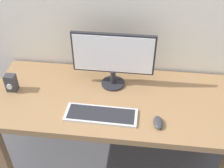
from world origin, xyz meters
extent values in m
plane|color=#4C4C51|center=(0.00, 0.00, 0.00)|extent=(6.00, 6.00, 0.00)
cube|color=#936D47|center=(0.00, 0.00, 0.71)|extent=(1.69, 0.71, 0.05)
cube|color=#936D47|center=(-0.76, -0.27, 0.34)|extent=(0.06, 0.06, 0.69)
cube|color=#936D47|center=(-0.76, 0.27, 0.34)|extent=(0.06, 0.06, 0.69)
cube|color=#936D47|center=(0.76, 0.27, 0.34)|extent=(0.06, 0.06, 0.69)
cylinder|color=#232328|center=(-0.02, 0.15, 0.74)|extent=(0.17, 0.17, 0.02)
cylinder|color=#232328|center=(-0.02, 0.15, 0.80)|extent=(0.04, 0.04, 0.10)
cube|color=#232328|center=(-0.02, 0.16, 0.99)|extent=(0.56, 0.02, 0.30)
cube|color=white|center=(-0.02, 0.15, 0.99)|extent=(0.53, 0.01, 0.27)
cube|color=silver|center=(-0.05, -0.18, 0.74)|extent=(0.46, 0.16, 0.01)
cube|color=#232328|center=(-0.05, -0.18, 0.75)|extent=(0.42, 0.14, 0.00)
ellipsoid|color=#333338|center=(0.30, -0.21, 0.75)|extent=(0.07, 0.11, 0.03)
cube|color=#333338|center=(-0.70, 0.00, 0.80)|extent=(0.07, 0.06, 0.13)
cylinder|color=silver|center=(-0.70, -0.03, 0.79)|extent=(0.04, 0.01, 0.04)
camera|label=1|loc=(0.16, -1.41, 2.00)|focal=44.88mm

